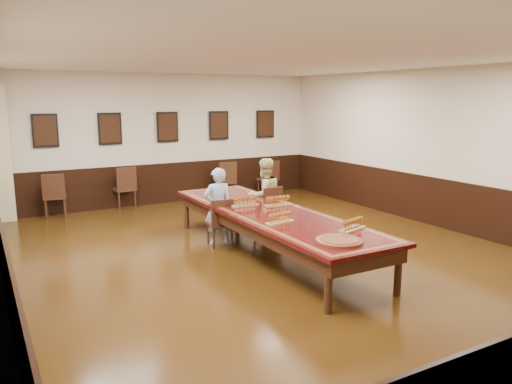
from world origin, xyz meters
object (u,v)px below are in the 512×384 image
chair_man (220,222)px  chair_woman (267,210)px  spare_chair_a (55,195)px  carved_platter (339,241)px  spare_chair_b (124,188)px  conference_table (271,220)px  person_woman (264,195)px  spare_chair_c (226,180)px  spare_chair_d (268,178)px  person_man (218,207)px

chair_man → chair_woman: 1.23m
spare_chair_a → carved_platter: 7.13m
carved_platter → spare_chair_b: bearing=98.6°
chair_man → conference_table: size_ratio=0.17×
conference_table → person_woman: bearing=63.6°
chair_man → spare_chair_c: 4.16m
spare_chair_d → carved_platter: size_ratio=1.31×
spare_chair_a → conference_table: spare_chair_a is taller
chair_man → chair_woman: (1.18, 0.33, 0.03)m
spare_chair_b → carved_platter: (1.03, -6.79, 0.27)m
spare_chair_a → conference_table: size_ratio=0.20×
person_man → person_woman: 1.21m
chair_man → person_man: bearing=-90.0°
person_man → spare_chair_d: bearing=-124.1°
spare_chair_b → carved_platter: bearing=93.8°
spare_chair_d → conference_table: bearing=48.8°
conference_table → carved_platter: bearing=-94.4°
person_woman → conference_table: size_ratio=0.29×
person_man → person_woman: size_ratio=0.96×
spare_chair_c → chair_man: bearing=71.6°
chair_woman → spare_chair_c: bearing=-106.3°
person_man → conference_table: person_man is taller
person_man → conference_table: 1.13m
chair_woman → spare_chair_b: 4.02m
chair_woman → spare_chair_b: bearing=-66.4°
spare_chair_b → chair_woman: bearing=112.6°
spare_chair_b → person_woman: person_woman is taller
carved_platter → spare_chair_c: bearing=76.6°
spare_chair_b → conference_table: size_ratio=0.20×
spare_chair_c → spare_chair_a: bearing=8.3°
spare_chair_a → spare_chair_c: bearing=-169.5°
chair_woman → carved_platter: size_ratio=1.29×
spare_chair_b → person_man: 3.87m
carved_platter → spare_chair_a: bearing=111.3°
spare_chair_c → person_woman: bearing=86.2°
spare_chair_a → spare_chair_d: spare_chair_a is taller
spare_chair_a → person_woman: 4.76m
spare_chair_d → person_woman: (-1.99, -3.20, 0.26)m
spare_chair_d → carved_platter: (-2.81, -6.52, 0.30)m
chair_man → spare_chair_b: (-0.67, 3.90, 0.07)m
conference_table → spare_chair_a: bearing=120.4°
spare_chair_a → spare_chair_c: 4.15m
carved_platter → spare_chair_d: bearing=66.7°
conference_table → carved_platter: size_ratio=6.90×
spare_chair_c → carved_platter: (-1.57, -6.58, 0.27)m
chair_man → spare_chair_d: 4.81m
person_woman → conference_table: bearing=59.8°
spare_chair_c → spare_chair_d: (1.24, -0.06, -0.02)m
conference_table → spare_chair_b: bearing=103.8°
spare_chair_a → carved_platter: (2.59, -6.64, 0.28)m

